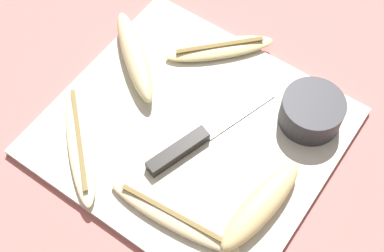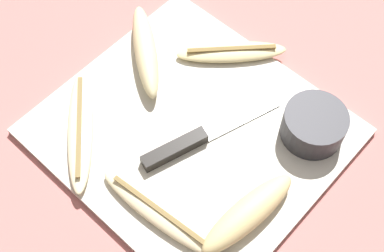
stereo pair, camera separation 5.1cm
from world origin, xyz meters
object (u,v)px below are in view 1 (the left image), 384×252
object	(u,v)px
knife	(190,144)
banana_cream_curved	(173,216)
banana_mellow_near	(220,49)
banana_spotted_left	(261,205)
prep_bowl	(312,111)
banana_pale_long	(80,141)
banana_soft_right	(134,56)

from	to	relation	value
knife	banana_cream_curved	xyz separation A→B (m)	(0.05, -0.10, 0.00)
banana_cream_curved	banana_mellow_near	world-z (taller)	banana_cream_curved
banana_cream_curved	banana_mellow_near	size ratio (longest dim) A/B	1.30
banana_mellow_near	banana_spotted_left	size ratio (longest dim) A/B	0.94
prep_bowl	banana_pale_long	bearing A→B (deg)	-137.87
banana_spotted_left	banana_pale_long	bearing A→B (deg)	-166.85
banana_pale_long	banana_spotted_left	size ratio (longest dim) A/B	1.10
banana_pale_long	banana_mellow_near	xyz separation A→B (m)	(0.07, 0.26, -0.00)
banana_soft_right	banana_cream_curved	bearing A→B (deg)	-40.89
banana_soft_right	prep_bowl	size ratio (longest dim) A/B	1.79
knife	banana_soft_right	world-z (taller)	banana_soft_right
banana_cream_curved	prep_bowl	bearing A→B (deg)	72.96
banana_cream_curved	prep_bowl	size ratio (longest dim) A/B	2.18
knife	prep_bowl	distance (m)	0.18
banana_pale_long	banana_spotted_left	distance (m)	0.27
banana_soft_right	banana_mellow_near	world-z (taller)	banana_soft_right
banana_mellow_near	banana_spotted_left	distance (m)	0.28
banana_cream_curved	banana_soft_right	bearing A→B (deg)	139.11
banana_mellow_near	banana_spotted_left	world-z (taller)	banana_spotted_left
banana_soft_right	banana_pale_long	distance (m)	0.16
banana_mellow_near	prep_bowl	distance (m)	0.18
banana_cream_curved	prep_bowl	distance (m)	0.25
banana_pale_long	banana_cream_curved	world-z (taller)	same
knife	banana_spotted_left	size ratio (longest dim) A/B	1.36
prep_bowl	banana_spotted_left	bearing A→B (deg)	-84.99
banana_mellow_near	banana_pale_long	bearing A→B (deg)	-105.45
banana_mellow_near	banana_spotted_left	xyz separation A→B (m)	(0.19, -0.19, 0.01)
banana_pale_long	banana_mellow_near	distance (m)	0.27
banana_cream_curved	banana_spotted_left	world-z (taller)	banana_spotted_left
knife	banana_soft_right	bearing A→B (deg)	172.84
banana_pale_long	banana_mellow_near	size ratio (longest dim) A/B	1.16
banana_soft_right	banana_cream_curved	xyz separation A→B (m)	(0.20, -0.18, -0.01)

